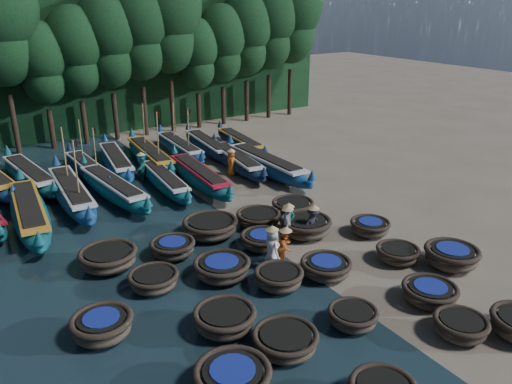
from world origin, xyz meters
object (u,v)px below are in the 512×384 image
coracle_10 (102,326)px  fisherman_1 (288,219)px  coracle_19 (370,227)px  long_boat_5 (165,181)px  coracle_15 (154,280)px  fisherman_6 (231,162)px  coracle_17 (263,240)px  long_boat_13 (116,161)px  coracle_8 (430,293)px  coracle_12 (279,278)px  coracle_21 (173,248)px  coracle_23 (258,218)px  fisherman_0 (272,248)px  long_boat_11 (30,175)px  long_boat_17 (240,142)px  coracle_6 (285,341)px  long_boat_6 (199,176)px  fisherman_4 (287,223)px  coracle_5 (233,378)px  fisherman_5 (142,167)px  long_boat_2 (30,212)px  long_boat_16 (208,146)px  coracle_22 (210,227)px  long_boat_4 (113,188)px  coracle_16 (222,268)px  long_boat_15 (180,147)px  coracle_11 (225,319)px  long_boat_8 (266,164)px  long_boat_14 (150,155)px  coracle_14 (398,253)px  long_boat_3 (72,193)px  coracle_9 (452,256)px  long_boat_7 (237,161)px  coracle_7 (353,317)px  coracle_18 (305,226)px  coracle_24 (293,207)px  long_boat_12 (88,169)px

coracle_10 → fisherman_1: fisherman_1 is taller
coracle_19 → long_boat_5: long_boat_5 is taller
coracle_15 → fisherman_6: 12.82m
coracle_17 → long_boat_13: (-1.92, 13.61, 0.16)m
coracle_8 → coracle_12: size_ratio=1.24×
coracle_21 → coracle_23: bearing=7.5°
fisherman_0 → long_boat_5: bearing=6.6°
long_boat_11 → long_boat_17: (13.79, -0.35, -0.05)m
coracle_6 → long_boat_6: long_boat_6 is taller
coracle_10 → fisherman_4: 9.19m
coracle_5 → fisherman_5: fisherman_5 is taller
long_boat_17 → fisherman_1: bearing=-106.1°
long_boat_2 → long_boat_11: 5.81m
coracle_23 → long_boat_16: (3.46, 11.78, 0.15)m
coracle_6 → coracle_5: bearing=-164.8°
coracle_22 → long_boat_4: (-2.22, 6.84, 0.11)m
coracle_16 → long_boat_4: 10.31m
coracle_17 → long_boat_15: (2.75, 14.48, 0.14)m
fisherman_4 → coracle_17: bearing=129.0°
long_boat_4 → coracle_6: bearing=-94.1°
coracle_11 → fisherman_5: (2.89, 14.98, 0.42)m
long_boat_2 → long_boat_8: 13.38m
coracle_22 → fisherman_0: bearing=-80.7°
coracle_10 → long_boat_14: (7.82, 15.91, 0.13)m
coracle_14 → long_boat_14: bearing=101.9°
long_boat_4 → long_boat_6: size_ratio=1.01×
coracle_6 → long_boat_3: size_ratio=0.28×
long_boat_5 → fisherman_6: fisherman_6 is taller
coracle_9 → long_boat_6: long_boat_6 is taller
long_boat_7 → fisherman_1: fisherman_1 is taller
coracle_7 → long_boat_2: size_ratio=0.18×
long_boat_5 → long_boat_8: bearing=-3.7°
coracle_18 → long_boat_4: size_ratio=0.28×
coracle_15 → long_boat_8: size_ratio=0.24×
coracle_11 → coracle_23: size_ratio=0.93×
coracle_12 → fisherman_6: size_ratio=1.03×
coracle_21 → long_boat_13: 12.31m
long_boat_7 → long_boat_17: bearing=63.3°
coracle_14 → long_boat_13: 18.45m
long_boat_5 → coracle_11: bearing=-100.5°
long_boat_15 → long_boat_13: bearing=-166.6°
coracle_7 → long_boat_6: bearing=83.2°
coracle_14 → coracle_22: bearing=130.8°
coracle_15 → coracle_17: coracle_17 is taller
long_boat_15 → coracle_19: bearing=-79.8°
coracle_12 → coracle_22: (-0.12, 5.16, 0.05)m
coracle_24 → long_boat_12: long_boat_12 is taller
long_boat_2 → coracle_22: bearing=-36.8°
long_boat_12 → long_boat_5: bearing=-56.9°
long_boat_13 → long_boat_16: 6.45m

